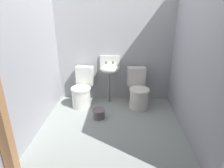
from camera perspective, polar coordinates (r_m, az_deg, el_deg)
ground_plane at (r=3.39m, az=-0.26°, el=-13.62°), size 2.82×2.80×0.08m
wall_back at (r=4.07m, az=0.69°, el=11.84°), size 2.82×0.10×2.44m
wall_left at (r=3.27m, az=-23.05°, el=7.64°), size 0.10×2.60×2.44m
wall_right at (r=3.15m, az=23.56°, el=7.07°), size 0.10×2.60×2.44m
toilet_left at (r=4.03m, az=-8.81°, el=-1.94°), size 0.46×0.64×0.78m
toilet_right at (r=3.96m, az=7.80°, el=-2.29°), size 0.47×0.65×0.78m
sink at (r=3.98m, az=-0.76°, el=4.68°), size 0.42×0.35×0.99m
bucket at (r=3.62m, az=-3.95°, el=-8.73°), size 0.24×0.24×0.17m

